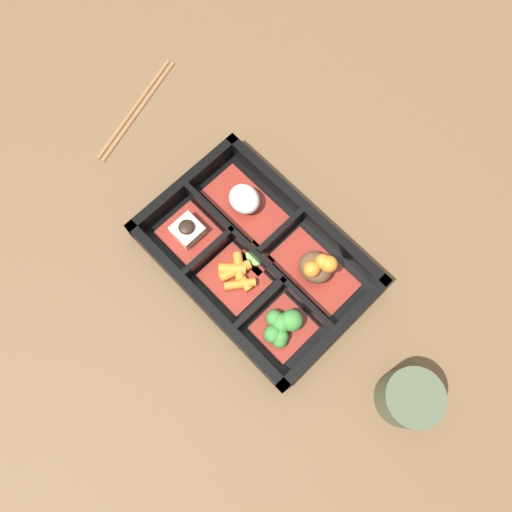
% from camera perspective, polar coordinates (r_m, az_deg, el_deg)
% --- Properties ---
extents(ground_plane, '(3.00, 3.00, 0.00)m').
position_cam_1_polar(ground_plane, '(0.73, -0.00, -0.57)').
color(ground_plane, brown).
extents(bento_base, '(0.32, 0.21, 0.01)m').
position_cam_1_polar(bento_base, '(0.73, -0.00, -0.46)').
color(bento_base, black).
rests_on(bento_base, ground_plane).
extents(bento_rim, '(0.32, 0.21, 0.04)m').
position_cam_1_polar(bento_rim, '(0.71, -0.07, -0.17)').
color(bento_rim, black).
rests_on(bento_rim, ground_plane).
extents(bowl_rice, '(0.12, 0.07, 0.04)m').
position_cam_1_polar(bowl_rice, '(0.74, -1.32, 6.28)').
color(bowl_rice, maroon).
rests_on(bowl_rice, bento_base).
extents(bowl_stew, '(0.12, 0.07, 0.06)m').
position_cam_1_polar(bowl_stew, '(0.70, 6.92, -1.35)').
color(bowl_stew, maroon).
rests_on(bowl_stew, bento_base).
extents(bowl_tofu, '(0.07, 0.07, 0.03)m').
position_cam_1_polar(bowl_tofu, '(0.73, -7.76, 2.79)').
color(bowl_tofu, maroon).
rests_on(bowl_tofu, bento_base).
extents(bowl_carrots, '(0.08, 0.07, 0.02)m').
position_cam_1_polar(bowl_carrots, '(0.71, -2.27, -2.31)').
color(bowl_carrots, maroon).
rests_on(bowl_carrots, bento_base).
extents(bowl_greens, '(0.07, 0.07, 0.04)m').
position_cam_1_polar(bowl_greens, '(0.69, 3.01, -8.09)').
color(bowl_greens, maroon).
rests_on(bowl_greens, bento_base).
extents(bowl_pickles, '(0.04, 0.03, 0.01)m').
position_cam_1_polar(bowl_pickles, '(0.72, 0.14, -0.29)').
color(bowl_pickles, maroon).
rests_on(bowl_pickles, bento_base).
extents(tea_cup, '(0.08, 0.08, 0.06)m').
position_cam_1_polar(tea_cup, '(0.70, 17.10, -15.24)').
color(tea_cup, '#424C38').
rests_on(tea_cup, ground_plane).
extents(chopsticks, '(0.07, 0.20, 0.01)m').
position_cam_1_polar(chopsticks, '(0.86, -13.53, 16.08)').
color(chopsticks, brown).
rests_on(chopsticks, ground_plane).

